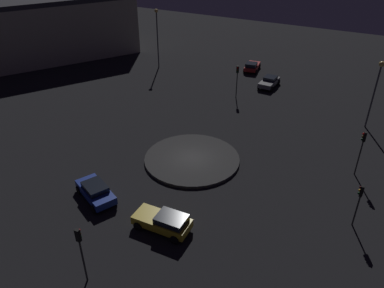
% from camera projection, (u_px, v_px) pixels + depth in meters
% --- Properties ---
extents(ground_plane, '(116.29, 116.29, 0.00)m').
position_uv_depth(ground_plane, '(192.00, 160.00, 36.45)').
color(ground_plane, black).
extents(roundabout_island, '(9.22, 9.22, 0.28)m').
position_uv_depth(roundabout_island, '(192.00, 159.00, 36.38)').
color(roundabout_island, '#383838').
rests_on(roundabout_island, ground_plane).
extents(car_blue, '(4.66, 3.45, 1.43)m').
position_uv_depth(car_blue, '(96.00, 191.00, 31.09)').
color(car_blue, '#1E38A5').
rests_on(car_blue, ground_plane).
extents(car_grey, '(2.17, 4.10, 1.38)m').
position_uv_depth(car_grey, '(269.00, 82.00, 52.06)').
color(car_grey, slate).
rests_on(car_grey, ground_plane).
extents(car_yellow, '(4.42, 2.23, 1.49)m').
position_uv_depth(car_yellow, '(164.00, 221.00, 27.93)').
color(car_yellow, gold).
rests_on(car_yellow, ground_plane).
extents(car_red, '(2.48, 4.09, 1.43)m').
position_uv_depth(car_red, '(252.00, 66.00, 57.53)').
color(car_red, red).
rests_on(car_red, ground_plane).
extents(traffic_light_east, '(0.37, 0.33, 3.71)m').
position_uv_depth(traffic_light_east, '(360.00, 198.00, 27.39)').
color(traffic_light_east, '#2D2D2D').
rests_on(traffic_light_east, ground_plane).
extents(traffic_light_south, '(0.31, 0.36, 4.42)m').
position_uv_depth(traffic_light_south, '(80.00, 245.00, 22.75)').
color(traffic_light_south, '#2D2D2D').
rests_on(traffic_light_south, ground_plane).
extents(traffic_light_east_near, '(0.39, 0.36, 4.42)m').
position_uv_depth(traffic_light_east_near, '(362.00, 145.00, 32.83)').
color(traffic_light_east_near, '#2D2D2D').
rests_on(traffic_light_east_near, ground_plane).
extents(traffic_light_north, '(0.33, 0.37, 4.27)m').
position_uv_depth(traffic_light_north, '(237.00, 75.00, 47.69)').
color(traffic_light_north, '#2D2D2D').
rests_on(traffic_light_north, ground_plane).
extents(streetlamp_northwest, '(0.53, 0.53, 8.83)m').
position_uv_depth(streetlamp_northwest, '(157.00, 30.00, 56.41)').
color(streetlamp_northwest, '#4C4C51').
rests_on(streetlamp_northwest, ground_plane).
extents(streetlamp_northeast, '(0.60, 0.60, 7.63)m').
position_uv_depth(streetlamp_northeast, '(377.00, 82.00, 39.52)').
color(streetlamp_northeast, '#4C4C51').
rests_on(streetlamp_northeast, ground_plane).
extents(store_building, '(29.63, 37.38, 9.67)m').
position_uv_depth(store_building, '(21.00, 29.00, 60.56)').
color(store_building, '#B7B299').
rests_on(store_building, ground_plane).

